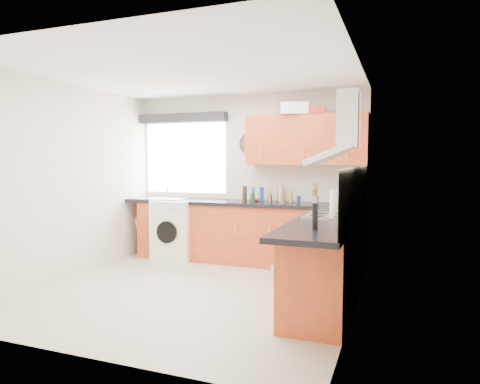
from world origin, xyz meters
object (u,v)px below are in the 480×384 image
at_px(oven, 329,260).
at_px(washing_machine, 177,229).
at_px(extractor_hood, 340,136).
at_px(upper_cabinets, 306,140).

distance_m(oven, washing_machine, 2.73).
height_order(extractor_hood, upper_cabinets, upper_cabinets).
bearing_deg(washing_machine, upper_cabinets, 4.78).
bearing_deg(extractor_hood, upper_cabinets, 116.13).
bearing_deg(upper_cabinets, washing_machine, -173.42).
bearing_deg(washing_machine, oven, -25.55).
distance_m(extractor_hood, upper_cabinets, 1.48).
relative_size(oven, upper_cabinets, 0.50).
relative_size(upper_cabinets, washing_machine, 1.88).
xyz_separation_m(upper_cabinets, washing_machine, (-1.95, -0.23, -1.35)).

